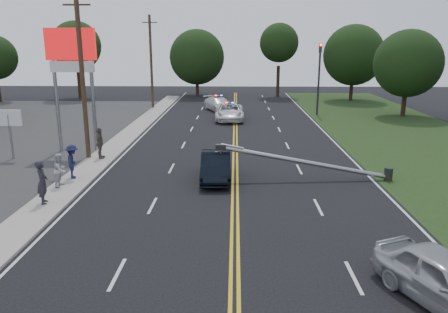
{
  "coord_description": "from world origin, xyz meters",
  "views": [
    {
      "loc": [
        -0.01,
        -14.27,
        7.05
      ],
      "look_at": [
        -0.55,
        6.31,
        1.7
      ],
      "focal_mm": 35.0,
      "sensor_mm": 36.0,
      "label": 1
    }
  ],
  "objects_px": {
    "bystander_d": "(100,143)",
    "bystander_b": "(60,170)",
    "utility_pole_mid": "(82,77)",
    "small_sign": "(9,122)",
    "crashed_sedan": "(216,166)",
    "bystander_a": "(42,182)",
    "traffic_signal": "(319,73)",
    "emergency_b": "(219,104)",
    "emergency_a": "(229,112)",
    "fallen_streetlight": "(315,163)",
    "pylon_sign": "(72,60)",
    "utility_pole_far": "(151,62)",
    "bystander_c": "(73,162)",
    "waiting_sedan": "(448,281)"
  },
  "relations": [
    {
      "from": "bystander_d",
      "to": "bystander_b",
      "type": "bearing_deg",
      "value": 173.62
    },
    {
      "from": "utility_pole_mid",
      "to": "bystander_d",
      "type": "distance_m",
      "value": 4.1
    },
    {
      "from": "utility_pole_mid",
      "to": "small_sign",
      "type": "bearing_deg",
      "value": 180.0
    },
    {
      "from": "crashed_sedan",
      "to": "bystander_a",
      "type": "height_order",
      "value": "bystander_a"
    },
    {
      "from": "small_sign",
      "to": "traffic_signal",
      "type": "height_order",
      "value": "traffic_signal"
    },
    {
      "from": "small_sign",
      "to": "bystander_b",
      "type": "distance_m",
      "value": 7.89
    },
    {
      "from": "emergency_b",
      "to": "emergency_a",
      "type": "bearing_deg",
      "value": -101.28
    },
    {
      "from": "traffic_signal",
      "to": "fallen_streetlight",
      "type": "xyz_separation_m",
      "value": [
        -4.11,
        -22.0,
        -3.29
      ]
    },
    {
      "from": "bystander_b",
      "to": "emergency_a",
      "type": "bearing_deg",
      "value": -17.84
    },
    {
      "from": "emergency_a",
      "to": "pylon_sign",
      "type": "bearing_deg",
      "value": -129.31
    },
    {
      "from": "emergency_a",
      "to": "bystander_a",
      "type": "height_order",
      "value": "bystander_a"
    },
    {
      "from": "pylon_sign",
      "to": "bystander_b",
      "type": "distance_m",
      "value": 9.36
    },
    {
      "from": "emergency_b",
      "to": "utility_pole_far",
      "type": "bearing_deg",
      "value": 144.87
    },
    {
      "from": "pylon_sign",
      "to": "fallen_streetlight",
      "type": "bearing_deg",
      "value": -22.22
    },
    {
      "from": "utility_pole_mid",
      "to": "utility_pole_far",
      "type": "height_order",
      "value": "same"
    },
    {
      "from": "bystander_a",
      "to": "bystander_d",
      "type": "height_order",
      "value": "bystander_a"
    },
    {
      "from": "emergency_a",
      "to": "bystander_c",
      "type": "bearing_deg",
      "value": -113.95
    },
    {
      "from": "fallen_streetlight",
      "to": "emergency_a",
      "type": "height_order",
      "value": "fallen_streetlight"
    },
    {
      "from": "traffic_signal",
      "to": "bystander_b",
      "type": "xyz_separation_m",
      "value": [
        -16.99,
        -23.68,
        -3.25
      ]
    },
    {
      "from": "emergency_a",
      "to": "emergency_b",
      "type": "bearing_deg",
      "value": 100.98
    },
    {
      "from": "waiting_sedan",
      "to": "bystander_c",
      "type": "bearing_deg",
      "value": 118.47
    },
    {
      "from": "traffic_signal",
      "to": "waiting_sedan",
      "type": "relative_size",
      "value": 1.56
    },
    {
      "from": "fallen_streetlight",
      "to": "bystander_c",
      "type": "distance_m",
      "value": 12.75
    },
    {
      "from": "waiting_sedan",
      "to": "bystander_a",
      "type": "bearing_deg",
      "value": 129.01
    },
    {
      "from": "traffic_signal",
      "to": "crashed_sedan",
      "type": "xyz_separation_m",
      "value": [
        -9.33,
        -21.99,
        -3.47
      ]
    },
    {
      "from": "small_sign",
      "to": "bystander_a",
      "type": "distance_m",
      "value": 9.85
    },
    {
      "from": "traffic_signal",
      "to": "emergency_a",
      "type": "distance_m",
      "value": 10.08
    },
    {
      "from": "utility_pole_mid",
      "to": "waiting_sedan",
      "type": "relative_size",
      "value": 2.22
    },
    {
      "from": "small_sign",
      "to": "emergency_a",
      "type": "bearing_deg",
      "value": 47.4
    },
    {
      "from": "utility_pole_far",
      "to": "waiting_sedan",
      "type": "relative_size",
      "value": 2.22
    },
    {
      "from": "fallen_streetlight",
      "to": "utility_pole_far",
      "type": "bearing_deg",
      "value": 117.24
    },
    {
      "from": "small_sign",
      "to": "traffic_signal",
      "type": "xyz_separation_m",
      "value": [
        22.3,
        18.0,
        1.87
      ]
    },
    {
      "from": "pylon_sign",
      "to": "bystander_c",
      "type": "relative_size",
      "value": 4.43
    },
    {
      "from": "utility_pole_mid",
      "to": "emergency_a",
      "type": "relative_size",
      "value": 1.78
    },
    {
      "from": "emergency_b",
      "to": "crashed_sedan",
      "type": "bearing_deg",
      "value": -111.51
    },
    {
      "from": "bystander_c",
      "to": "pylon_sign",
      "type": "bearing_deg",
      "value": -0.2
    },
    {
      "from": "crashed_sedan",
      "to": "bystander_c",
      "type": "xyz_separation_m",
      "value": [
        -7.53,
        -0.35,
        0.29
      ]
    },
    {
      "from": "utility_pole_far",
      "to": "crashed_sedan",
      "type": "relative_size",
      "value": 2.25
    },
    {
      "from": "waiting_sedan",
      "to": "bystander_a",
      "type": "distance_m",
      "value": 16.14
    },
    {
      "from": "crashed_sedan",
      "to": "utility_pole_mid",
      "type": "bearing_deg",
      "value": 151.91
    },
    {
      "from": "utility_pole_mid",
      "to": "bystander_c",
      "type": "xyz_separation_m",
      "value": [
        0.64,
        -4.35,
        -4.06
      ]
    },
    {
      "from": "utility_pole_mid",
      "to": "waiting_sedan",
      "type": "distance_m",
      "value": 21.98
    },
    {
      "from": "utility_pole_far",
      "to": "waiting_sedan",
      "type": "bearing_deg",
      "value": -68.14
    },
    {
      "from": "waiting_sedan",
      "to": "bystander_b",
      "type": "distance_m",
      "value": 17.5
    },
    {
      "from": "traffic_signal",
      "to": "utility_pole_mid",
      "type": "height_order",
      "value": "utility_pole_mid"
    },
    {
      "from": "bystander_a",
      "to": "bystander_b",
      "type": "relative_size",
      "value": 1.17
    },
    {
      "from": "pylon_sign",
      "to": "utility_pole_far",
      "type": "distance_m",
      "value": 20.06
    },
    {
      "from": "emergency_b",
      "to": "bystander_d",
      "type": "bearing_deg",
      "value": -130.9
    },
    {
      "from": "small_sign",
      "to": "crashed_sedan",
      "type": "relative_size",
      "value": 0.7
    },
    {
      "from": "emergency_b",
      "to": "bystander_b",
      "type": "relative_size",
      "value": 2.99
    }
  ]
}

